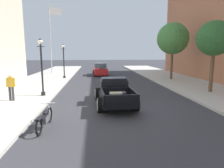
# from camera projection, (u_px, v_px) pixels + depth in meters

# --- Properties ---
(ground_plane) EXTENTS (140.00, 140.00, 0.00)m
(ground_plane) POSITION_uv_depth(u_px,v_px,m) (126.00, 107.00, 10.98)
(ground_plane) COLOR #333338
(hotrod_truck_black) EXTENTS (2.31, 4.99, 1.58)m
(hotrod_truck_black) POSITION_uv_depth(u_px,v_px,m) (114.00, 91.00, 11.66)
(hotrod_truck_black) COLOR black
(hotrod_truck_black) RESTS_ON ground
(motorcycle_parked) EXTENTS (0.62, 2.12, 0.93)m
(motorcycle_parked) POSITION_uv_depth(u_px,v_px,m) (45.00, 118.00, 7.90)
(motorcycle_parked) COLOR black
(motorcycle_parked) RESTS_ON ground
(car_background_red) EXTENTS (1.93, 4.33, 1.65)m
(car_background_red) POSITION_uv_depth(u_px,v_px,m) (100.00, 70.00, 26.32)
(car_background_red) COLOR #AD1E1E
(car_background_red) RESTS_ON ground
(pedestrian_sidewalk_left) EXTENTS (0.53, 0.22, 1.65)m
(pedestrian_sidewalk_left) POSITION_uv_depth(u_px,v_px,m) (11.00, 85.00, 11.78)
(pedestrian_sidewalk_left) COLOR #333338
(pedestrian_sidewalk_left) RESTS_ON sidewalk_left
(street_lamp_near) EXTENTS (0.50, 0.32, 3.85)m
(street_lamp_near) POSITION_uv_depth(u_px,v_px,m) (41.00, 63.00, 13.01)
(street_lamp_near) COLOR black
(street_lamp_near) RESTS_ON sidewalk_left
(street_lamp_far) EXTENTS (0.50, 0.32, 3.85)m
(street_lamp_far) POSITION_uv_depth(u_px,v_px,m) (64.00, 58.00, 22.09)
(street_lamp_far) COLOR black
(street_lamp_far) RESTS_ON sidewalk_left
(flagpole) EXTENTS (1.74, 0.16, 9.16)m
(flagpole) POSITION_uv_depth(u_px,v_px,m) (52.00, 32.00, 26.55)
(flagpole) COLOR #B2B2B7
(flagpole) RESTS_ON sidewalk_left
(street_tree_nearest) EXTENTS (2.51, 2.51, 5.16)m
(street_tree_nearest) POSITION_uv_depth(u_px,v_px,m) (214.00, 39.00, 14.01)
(street_tree_nearest) COLOR brown
(street_tree_nearest) RESTS_ON sidewalk_right
(street_tree_second) EXTENTS (3.35, 3.35, 6.05)m
(street_tree_second) POSITION_uv_depth(u_px,v_px,m) (173.00, 39.00, 20.87)
(street_tree_second) COLOR brown
(street_tree_second) RESTS_ON sidewalk_right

